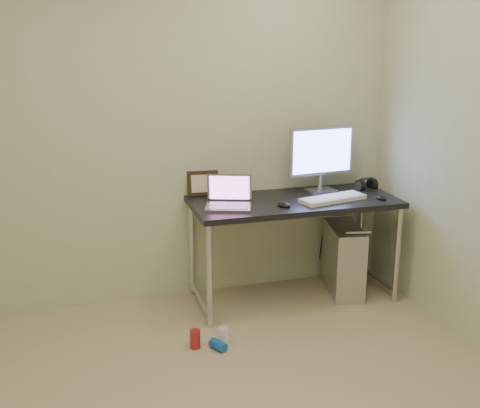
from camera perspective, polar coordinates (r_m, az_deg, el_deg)
name	(u,v)px	position (r m, az deg, el deg)	size (l,w,h in m)	color
wall_back	(152,128)	(4.20, -8.35, 7.19)	(3.50, 0.02, 2.50)	beige
desk	(294,211)	(4.26, 5.13, -0.67)	(1.45, 0.63, 0.75)	black
tower_computer	(343,259)	(4.55, 9.78, -5.17)	(0.31, 0.52, 0.54)	silver
cable_a	(323,231)	(4.70, 7.91, -2.52)	(0.01, 0.01, 0.70)	black
cable_b	(335,233)	(4.73, 9.00, -2.72)	(0.01, 0.01, 0.72)	black
can_red	(195,339)	(3.80, -4.28, -12.65)	(0.07, 0.07, 0.12)	#B32227
can_white	(224,337)	(3.81, -1.57, -12.47)	(0.07, 0.07, 0.12)	white
can_blue	(218,345)	(3.78, -2.08, -13.23)	(0.06, 0.06, 0.11)	blue
laptop	(229,199)	(4.03, -1.07, 0.44)	(0.37, 0.33, 0.21)	#A8A8AF
monitor	(321,154)	(4.41, 7.73, 4.73)	(0.51, 0.17, 0.48)	#A8A8AF
keyboard	(333,199)	(4.23, 8.79, 0.51)	(0.48, 0.16, 0.03)	white
mouse_right	(381,197)	(4.34, 13.24, 0.68)	(0.06, 0.10, 0.03)	black
mouse_left	(284,204)	(4.05, 4.19, 0.03)	(0.07, 0.11, 0.04)	black
headphones	(366,185)	(4.60, 11.87, 1.76)	(0.17, 0.10, 0.10)	black
picture_frame	(203,183)	(4.31, -3.55, 1.98)	(0.22, 0.03, 0.18)	black
webcam	(236,181)	(4.36, -0.33, 2.16)	(0.04, 0.04, 0.12)	silver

